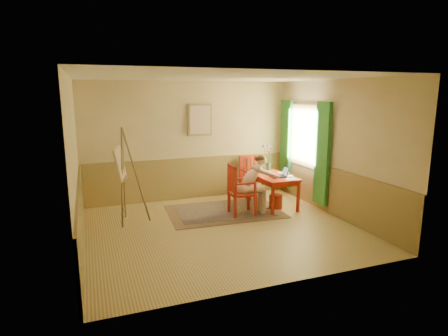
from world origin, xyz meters
name	(u,v)px	position (x,y,z in m)	size (l,w,h in m)	color
room	(222,156)	(0.00, 0.00, 1.40)	(5.04, 4.54, 2.84)	tan
wainscot	(209,193)	(0.00, 0.80, 0.50)	(5.00, 4.50, 1.00)	#A28A50
window	(303,145)	(2.42, 1.10, 1.35)	(0.12, 2.01, 2.20)	white
wall_portrait	(200,120)	(0.25, 2.20, 1.90)	(0.60, 0.05, 0.76)	#9E8953
rug	(225,211)	(0.40, 0.93, 0.01)	(2.49, 1.73, 0.02)	#8C7251
table	(273,179)	(1.56, 0.91, 0.63)	(0.75, 1.22, 0.72)	red
chair_left	(240,190)	(0.62, 0.63, 0.54)	(0.52, 0.50, 1.08)	red
chair_back	(250,176)	(1.44, 1.91, 0.50)	(0.44, 0.46, 1.00)	red
figure	(254,182)	(0.94, 0.61, 0.70)	(0.95, 0.42, 1.27)	beige
laptop	(280,175)	(1.63, 0.73, 0.77)	(0.39, 0.25, 0.23)	#1E2338
papers	(281,175)	(1.76, 0.91, 0.72)	(0.65, 1.09, 0.00)	white
vase	(268,158)	(1.73, 1.51, 1.00)	(0.22, 0.32, 0.61)	#3F724C
wastebasket	(276,201)	(1.56, 0.77, 0.16)	(0.29, 0.29, 0.31)	red
easel	(122,167)	(-1.69, 1.01, 1.12)	(0.70, 0.85, 1.89)	olive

